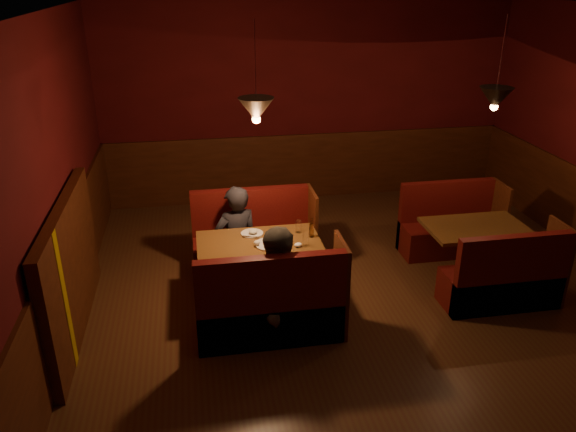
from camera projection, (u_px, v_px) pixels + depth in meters
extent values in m
cube|color=#4D2817|center=(378.00, 322.00, 5.63)|extent=(6.00, 7.00, 0.01)
cube|color=#3C231C|center=(401.00, 15.00, 4.47)|extent=(6.00, 7.00, 0.01)
cube|color=#360809|center=(308.00, 104.00, 8.21)|extent=(6.00, 0.01, 2.90)
cube|color=#360809|center=(36.00, 208.00, 4.57)|extent=(0.01, 7.00, 2.90)
cube|color=black|center=(308.00, 166.00, 8.57)|extent=(6.00, 0.04, 1.00)
cube|color=black|center=(58.00, 307.00, 4.95)|extent=(0.04, 7.00, 1.00)
cube|color=black|center=(71.00, 270.00, 5.27)|extent=(0.10, 2.20, 1.30)
cube|color=#A9870D|center=(66.00, 301.00, 4.78)|extent=(0.01, 0.12, 1.30)
cylinder|color=#333333|center=(255.00, 65.00, 5.04)|extent=(0.01, 0.01, 0.80)
cone|color=black|center=(256.00, 110.00, 5.20)|extent=(0.34, 0.34, 0.22)
sphere|color=#FFBF72|center=(256.00, 119.00, 5.23)|extent=(0.08, 0.08, 0.08)
cylinder|color=#333333|center=(501.00, 57.00, 5.51)|extent=(0.01, 0.01, 0.80)
cone|color=black|center=(495.00, 98.00, 5.67)|extent=(0.34, 0.34, 0.22)
sphere|color=#FFBF72|center=(494.00, 107.00, 5.71)|extent=(0.08, 0.08, 0.08)
cube|color=#53361C|center=(259.00, 244.00, 5.75)|extent=(1.27, 0.77, 0.05)
cylinder|color=black|center=(260.00, 273.00, 5.89)|extent=(0.13, 0.13, 0.63)
cylinder|color=black|center=(260.00, 298.00, 6.01)|extent=(0.51, 0.51, 0.04)
cylinder|color=silver|center=(267.00, 244.00, 5.68)|extent=(0.25, 0.25, 0.02)
cube|color=black|center=(267.00, 242.00, 5.68)|extent=(0.08, 0.07, 0.03)
ellipsoid|color=silver|center=(257.00, 243.00, 5.64)|extent=(0.06, 0.06, 0.05)
cube|color=tan|center=(272.00, 246.00, 5.61)|extent=(0.07, 0.05, 0.03)
cylinder|color=silver|center=(268.00, 249.00, 5.57)|extent=(0.03, 0.12, 0.01)
cylinder|color=silver|center=(252.00, 233.00, 5.92)|extent=(0.24, 0.24, 0.01)
ellipsoid|color=beige|center=(253.00, 232.00, 5.89)|extent=(0.09, 0.09, 0.05)
cube|color=silver|center=(251.00, 237.00, 5.83)|extent=(0.17, 0.07, 0.00)
cylinder|color=white|center=(282.00, 236.00, 5.80)|extent=(0.05, 0.05, 0.08)
cylinder|color=white|center=(299.00, 226.00, 5.94)|extent=(0.07, 0.07, 0.14)
cylinder|color=white|center=(306.00, 240.00, 5.64)|extent=(0.07, 0.07, 0.14)
cylinder|color=#47230F|center=(311.00, 230.00, 5.84)|extent=(0.05, 0.05, 0.14)
cylinder|color=#47230F|center=(312.00, 221.00, 5.79)|extent=(0.02, 0.02, 0.06)
ellipsoid|color=white|center=(298.00, 245.00, 5.64)|extent=(0.10, 0.09, 0.04)
cube|color=#430B09|center=(253.00, 254.00, 6.53)|extent=(1.36, 0.50, 0.41)
cube|color=#430B09|center=(250.00, 226.00, 6.59)|extent=(1.36, 0.11, 0.95)
cube|color=black|center=(312.00, 229.00, 6.53)|extent=(0.04, 0.50, 0.95)
cube|color=#430B09|center=(269.00, 317.00, 5.34)|extent=(1.36, 0.50, 0.41)
cube|color=#430B09|center=(272.00, 304.00, 5.06)|extent=(1.36, 0.11, 0.95)
cube|color=black|center=(341.00, 286.00, 5.34)|extent=(0.04, 0.50, 0.95)
cube|color=#53361C|center=(476.00, 228.00, 6.25)|extent=(1.11, 0.71, 0.04)
cylinder|color=black|center=(473.00, 253.00, 6.37)|extent=(0.12, 0.12, 0.58)
cylinder|color=black|center=(469.00, 274.00, 6.48)|extent=(0.47, 0.47, 0.03)
cube|color=#430B09|center=(449.00, 238.00, 6.96)|extent=(1.19, 0.46, 0.38)
cube|color=#430B09|center=(445.00, 214.00, 7.02)|extent=(1.19, 0.10, 0.88)
cube|color=black|center=(497.00, 216.00, 6.96)|extent=(0.03, 0.46, 0.88)
cube|color=#430B09|center=(498.00, 288.00, 5.87)|extent=(1.19, 0.46, 0.38)
cube|color=#430B09|center=(511.00, 275.00, 5.61)|extent=(1.19, 0.10, 0.88)
cube|color=black|center=(556.00, 262.00, 5.87)|extent=(0.03, 0.46, 0.88)
imported|color=black|center=(236.00, 217.00, 6.23)|extent=(0.60, 0.47, 1.43)
imported|color=#3E3933|center=(283.00, 269.00, 5.11)|extent=(0.75, 0.60, 1.48)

